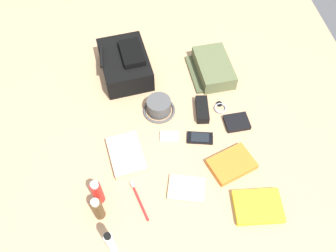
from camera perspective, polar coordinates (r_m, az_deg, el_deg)
The scene contains 17 objects.
ground_plane at distance 1.64m, azimuth 0.00°, elevation -1.01°, with size 2.64×2.02×0.02m, color tan.
backpack at distance 1.82m, azimuth -6.92°, elevation 9.96°, with size 0.34×0.27×0.15m.
toiletry_pouch at distance 1.84m, azimuth 7.23°, elevation 9.28°, with size 0.28×0.22×0.08m.
bucket_hat at distance 1.67m, azimuth -1.47°, elevation 3.13°, with size 0.15×0.15×0.08m.
toothpaste_tube at distance 1.35m, azimuth -9.26°, elevation -18.16°, with size 0.03×0.03×0.17m.
cologne_bottle at distance 1.42m, azimuth -11.29°, elevation -12.99°, with size 0.04×0.04×0.14m.
sunscreen_spray at distance 1.44m, azimuth -11.34°, elevation -10.44°, with size 0.04×0.04×0.15m.
paperback_novel at distance 1.49m, azimuth 14.32°, elevation -12.52°, with size 0.16×0.20×0.03m.
travel_guidebook at distance 1.55m, azimuth 10.24°, elevation -6.10°, with size 0.19×0.22×0.03m.
cell_phone at distance 1.61m, azimuth 5.18°, elevation -1.93°, with size 0.08×0.13×0.01m.
media_player at distance 1.61m, azimuth 0.33°, elevation -1.67°, with size 0.07×0.09×0.01m.
wristwatch at distance 1.72m, azimuth 8.45°, elevation 2.97°, with size 0.07×0.06×0.01m.
toothbrush at distance 1.47m, azimuth -4.78°, elevation -11.64°, with size 0.18×0.06×0.02m.
wallet at distance 1.67m, azimuth 11.06°, elevation 0.59°, with size 0.09×0.11×0.02m, color black.
notepad at distance 1.49m, azimuth 3.00°, elevation -10.09°, with size 0.11×0.15×0.02m, color beige.
folded_towel at distance 1.56m, azimuth -6.75°, elevation -4.64°, with size 0.20×0.14×0.04m, color beige.
sunglasses_case at distance 1.68m, azimuth 5.54°, elevation 2.68°, with size 0.14×0.06×0.04m, color black.
Camera 1 is at (-0.88, 0.13, 1.37)m, focal length 37.71 mm.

